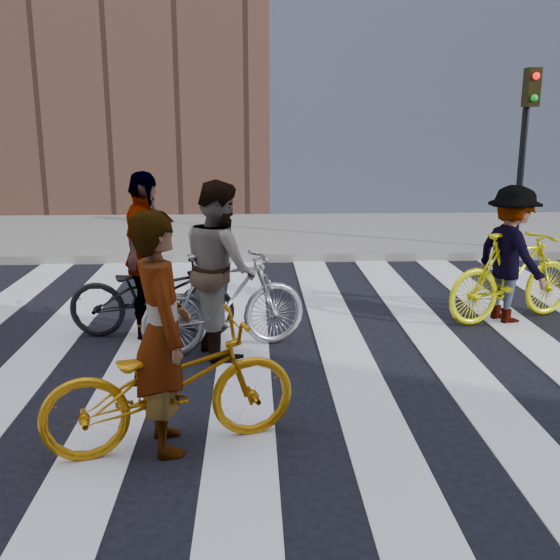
{
  "coord_description": "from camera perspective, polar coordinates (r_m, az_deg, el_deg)",
  "views": [
    {
      "loc": [
        -0.44,
        -6.31,
        2.49
      ],
      "look_at": [
        -0.16,
        0.3,
        0.85
      ],
      "focal_mm": 42.0,
      "sensor_mm": 36.0,
      "label": 1
    }
  ],
  "objects": [
    {
      "name": "ground",
      "position": [
        6.79,
        1.48,
        -7.55
      ],
      "size": [
        100.0,
        100.0,
        0.0
      ],
      "primitive_type": "plane",
      "color": "black",
      "rests_on": "ground"
    },
    {
      "name": "sidewalk_far",
      "position": [
        14.02,
        -0.6,
        4.02
      ],
      "size": [
        100.0,
        5.0,
        0.15
      ],
      "primitive_type": "cube",
      "color": "gray",
      "rests_on": "ground"
    },
    {
      "name": "zebra_crosswalk",
      "position": [
        6.79,
        1.48,
        -7.5
      ],
      "size": [
        8.25,
        10.0,
        0.01
      ],
      "color": "white",
      "rests_on": "ground"
    },
    {
      "name": "traffic_signal",
      "position": [
        12.6,
        20.65,
        12.12
      ],
      "size": [
        0.22,
        0.42,
        3.33
      ],
      "color": "black",
      "rests_on": "ground"
    },
    {
      "name": "bike_yellow_left",
      "position": [
        5.12,
        -9.49,
        -8.98
      ],
      "size": [
        2.06,
        1.21,
        1.02
      ],
      "primitive_type": "imported",
      "rotation": [
        0.0,
        0.0,
        1.87
      ],
      "color": "orange",
      "rests_on": "ground"
    },
    {
      "name": "bike_silver_mid",
      "position": [
        7.09,
        -4.78,
        -1.91
      ],
      "size": [
        1.92,
        1.16,
        1.12
      ],
      "primitive_type": "imported",
      "rotation": [
        0.0,
        0.0,
        1.94
      ],
      "color": "#9EA0A8",
      "rests_on": "ground"
    },
    {
      "name": "bike_yellow_right",
      "position": [
        8.64,
        19.62,
        0.27
      ],
      "size": [
        1.96,
        1.14,
        1.13
      ],
      "primitive_type": "imported",
      "rotation": [
        0.0,
        0.0,
        1.91
      ],
      "color": "#EDED0D",
      "rests_on": "ground"
    },
    {
      "name": "bike_dark_rear",
      "position": [
        7.69,
        -11.14,
        -1.28
      ],
      "size": [
        1.96,
        0.79,
        1.01
      ],
      "primitive_type": "imported",
      "rotation": [
        0.0,
        0.0,
        1.51
      ],
      "color": "black",
      "rests_on": "ground"
    },
    {
      "name": "rider_left",
      "position": [
        4.98,
        -10.25,
        -4.56
      ],
      "size": [
        0.62,
        0.78,
        1.85
      ],
      "primitive_type": "imported",
      "rotation": [
        0.0,
        0.0,
        1.87
      ],
      "color": "slate",
      "rests_on": "ground"
    },
    {
      "name": "rider_mid",
      "position": [
        7.0,
        -5.25,
        1.06
      ],
      "size": [
        0.99,
        1.1,
        1.87
      ],
      "primitive_type": "imported",
      "rotation": [
        0.0,
        0.0,
        1.94
      ],
      "color": "slate",
      "rests_on": "ground"
    },
    {
      "name": "rider_right",
      "position": [
        8.56,
        19.46,
        2.1
      ],
      "size": [
        0.96,
        1.25,
        1.7
      ],
      "primitive_type": "imported",
      "rotation": [
        0.0,
        0.0,
        1.91
      ],
      "color": "slate",
      "rests_on": "ground"
    },
    {
      "name": "rider_rear",
      "position": [
        7.6,
        -11.67,
        2.05
      ],
      "size": [
        0.54,
        1.15,
        1.92
      ],
      "primitive_type": "imported",
      "rotation": [
        0.0,
        0.0,
        1.51
      ],
      "color": "slate",
      "rests_on": "ground"
    }
  ]
}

